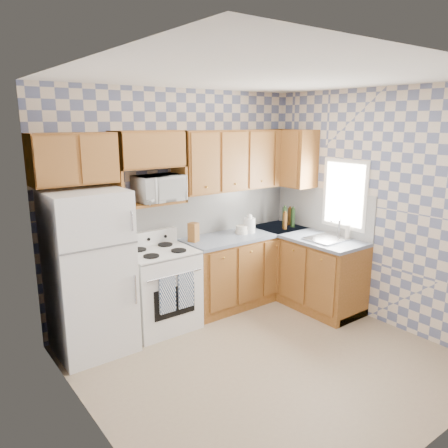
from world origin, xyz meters
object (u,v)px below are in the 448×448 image
(stove_body, at_px, (160,290))
(electric_kettle, at_px, (249,225))
(microwave, at_px, (159,188))
(refrigerator, at_px, (89,273))

(stove_body, xyz_separation_m, electric_kettle, (1.33, 0.01, 0.57))
(microwave, bearing_deg, electric_kettle, -8.76)
(refrigerator, bearing_deg, stove_body, 1.78)
(stove_body, height_order, microwave, microwave)
(electric_kettle, bearing_deg, stove_body, -179.61)
(refrigerator, distance_m, stove_body, 0.89)
(microwave, bearing_deg, refrigerator, -173.55)
(refrigerator, height_order, microwave, microwave)
(microwave, bearing_deg, stove_body, -131.62)
(microwave, distance_m, electric_kettle, 1.37)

